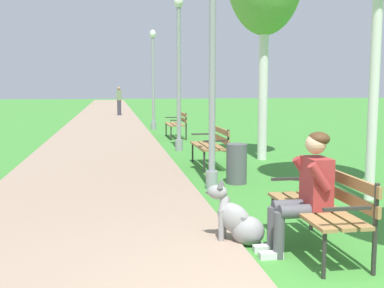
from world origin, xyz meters
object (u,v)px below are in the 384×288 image
at_px(lamp_post_near, 212,45).
at_px(lamp_post_mid, 179,72).
at_px(person_seated_on_near_bench, 306,188).
at_px(lamp_post_far, 153,78).
at_px(park_bench_near, 323,203).
at_px(litter_bin, 237,164).
at_px(park_bench_mid, 212,143).
at_px(dog_grey, 238,221).
at_px(pedestrian_distant, 119,101).
at_px(park_bench_far, 177,122).

bearing_deg(lamp_post_near, lamp_post_mid, 88.69).
distance_m(person_seated_on_near_bench, lamp_post_far, 14.24).
relative_size(park_bench_near, litter_bin, 2.14).
distance_m(park_bench_mid, dog_grey, 4.99).
relative_size(lamp_post_near, pedestrian_distant, 2.77).
distance_m(park_bench_near, lamp_post_mid, 8.03).
height_order(park_bench_mid, litter_bin, park_bench_mid).
bearing_deg(lamp_post_mid, person_seated_on_near_bench, -88.57).
height_order(park_bench_far, pedestrian_distant, pedestrian_distant).
xyz_separation_m(person_seated_on_near_bench, lamp_post_near, (-0.31, 3.18, 1.68)).
height_order(park_bench_near, dog_grey, park_bench_near).
bearing_deg(lamp_post_far, lamp_post_mid, -88.81).
bearing_deg(dog_grey, lamp_post_mid, 86.95).
relative_size(dog_grey, lamp_post_far, 0.20).
relative_size(person_seated_on_near_bench, lamp_post_mid, 0.31).
distance_m(park_bench_near, lamp_post_far, 14.22).
bearing_deg(park_bench_near, park_bench_far, 90.11).
height_order(dog_grey, lamp_post_far, lamp_post_far).
bearing_deg(pedestrian_distant, lamp_post_near, -86.47).
relative_size(park_bench_near, person_seated_on_near_bench, 1.20).
bearing_deg(lamp_post_far, park_bench_mid, -86.96).
bearing_deg(park_bench_near, litter_bin, 89.96).
xyz_separation_m(dog_grey, litter_bin, (0.81, 3.15, 0.09)).
xyz_separation_m(lamp_post_mid, litter_bin, (0.41, -4.38, -1.72)).
xyz_separation_m(lamp_post_near, lamp_post_mid, (0.11, 4.73, -0.29)).
bearing_deg(lamp_post_far, park_bench_near, -87.83).
height_order(park_bench_mid, pedestrian_distant, pedestrian_distant).
distance_m(park_bench_mid, lamp_post_far, 9.00).
distance_m(park_bench_near, person_seated_on_near_bench, 0.27).
bearing_deg(lamp_post_mid, park_bench_near, -87.05).
bearing_deg(park_bench_near, person_seated_on_near_bench, -169.52).
relative_size(park_bench_far, person_seated_on_near_bench, 1.20).
distance_m(park_bench_far, lamp_post_mid, 3.51).
distance_m(park_bench_far, lamp_post_near, 8.08).
height_order(park_bench_far, dog_grey, park_bench_far).
bearing_deg(park_bench_near, lamp_post_mid, 92.95).
height_order(park_bench_mid, lamp_post_near, lamp_post_near).
distance_m(lamp_post_mid, pedestrian_distant, 15.11).
relative_size(park_bench_mid, litter_bin, 2.14).
bearing_deg(park_bench_near, lamp_post_far, 92.17).
bearing_deg(lamp_post_near, dog_grey, -95.99).
distance_m(park_bench_far, person_seated_on_near_bench, 11.03).
relative_size(person_seated_on_near_bench, litter_bin, 1.79).
bearing_deg(pedestrian_distant, lamp_post_far, -82.21).
bearing_deg(dog_grey, park_bench_mid, 81.43).
bearing_deg(park_bench_far, park_bench_near, -89.89).
bearing_deg(lamp_post_far, park_bench_far, -80.70).
height_order(park_bench_near, lamp_post_near, lamp_post_near).
xyz_separation_m(park_bench_far, pedestrian_distant, (-1.71, 11.88, 0.33)).
height_order(park_bench_far, litter_bin, park_bench_far).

